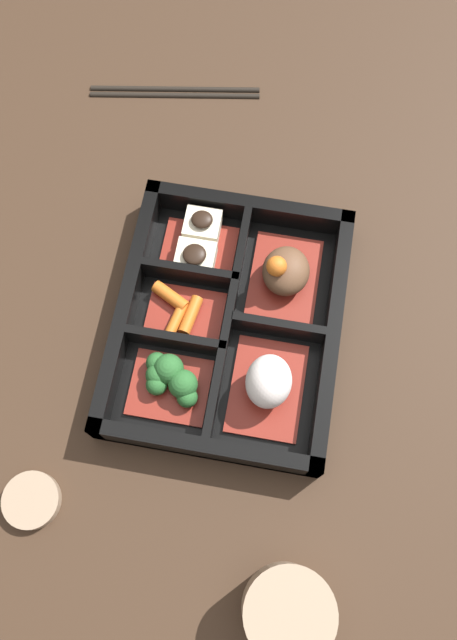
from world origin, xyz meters
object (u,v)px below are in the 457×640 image
tea_cup (287,611)px  chopsticks (175,91)px  bowl_rice (268,383)px  sauce_dish (31,500)px

tea_cup → chopsticks: (-0.53, -0.21, -0.03)m
bowl_rice → sauce_dish: (0.14, -0.20, -0.03)m
tea_cup → chopsticks: 0.57m
chopsticks → sauce_dish: sauce_dish is taller
bowl_rice → sauce_dish: bowl_rice is taller
bowl_rice → chopsticks: bowl_rice is taller
chopsticks → sauce_dish: (0.48, -0.04, 0.00)m
bowl_rice → tea_cup: size_ratio=1.27×
bowl_rice → chopsticks: bearing=-154.4°
bowl_rice → chopsticks: (-0.34, -0.16, -0.03)m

